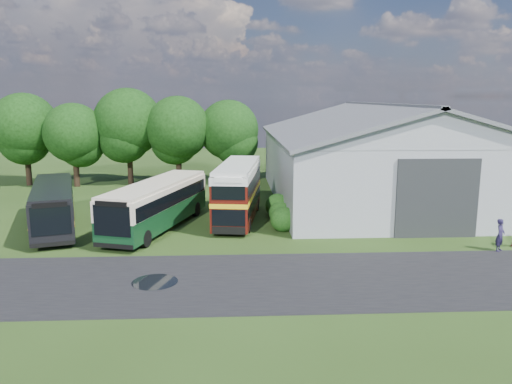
{
  "coord_description": "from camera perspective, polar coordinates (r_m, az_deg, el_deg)",
  "views": [
    {
      "loc": [
        2.2,
        -25.82,
        8.75
      ],
      "look_at": [
        3.91,
        8.0,
        2.24
      ],
      "focal_mm": 35.0,
      "sensor_mm": 36.0,
      "label": 1
    }
  ],
  "objects": [
    {
      "name": "puddle",
      "position": [
        24.71,
        -11.49,
        -10.08
      ],
      "size": [
        2.2,
        2.2,
        0.01
      ],
      "primitive_type": "cylinder",
      "color": "black",
      "rests_on": "ground"
    },
    {
      "name": "bus_green_single",
      "position": [
        33.91,
        -11.24,
        -1.36
      ],
      "size": [
        5.98,
        11.72,
        3.16
      ],
      "rotation": [
        0.0,
        0.0,
        -0.31
      ],
      "color": "black",
      "rests_on": "ground"
    },
    {
      "name": "storage_shed",
      "position": [
        43.96,
        14.09,
        4.56
      ],
      "size": [
        18.8,
        24.8,
        8.15
      ],
      "color": "gray",
      "rests_on": "ground"
    },
    {
      "name": "visitor_a",
      "position": [
        31.81,
        26.13,
        -4.47
      ],
      "size": [
        0.8,
        0.8,
        1.88
      ],
      "primitive_type": "imported",
      "rotation": [
        0.0,
        0.0,
        0.79
      ],
      "color": "#211B3C",
      "rests_on": "ground"
    },
    {
      "name": "tree_mid",
      "position": [
        51.7,
        -14.41,
        7.69
      ],
      "size": [
        6.8,
        6.8,
        9.6
      ],
      "color": "black",
      "rests_on": "ground"
    },
    {
      "name": "shrub_mid",
      "position": [
        35.1,
        2.76,
        -3.57
      ],
      "size": [
        1.6,
        1.6,
        1.6
      ],
      "primitive_type": "sphere",
      "color": "#194714",
      "rests_on": "ground"
    },
    {
      "name": "ground",
      "position": [
        27.35,
        -7.43,
        -7.88
      ],
      "size": [
        120.0,
        120.0,
        0.0
      ],
      "primitive_type": "plane",
      "color": "#203511",
      "rests_on": "ground"
    },
    {
      "name": "tree_right_b",
      "position": [
        50.53,
        -3.15,
        7.1
      ],
      "size": [
        5.98,
        5.98,
        8.45
      ],
      "color": "black",
      "rests_on": "ground"
    },
    {
      "name": "asphalt_road",
      "position": [
        24.45,
        -0.84,
        -10.09
      ],
      "size": [
        60.0,
        8.0,
        0.02
      ],
      "primitive_type": "cube",
      "color": "black",
      "rests_on": "ground"
    },
    {
      "name": "shrub_back",
      "position": [
        37.03,
        2.46,
        -2.8
      ],
      "size": [
        1.8,
        1.8,
        1.8
      ],
      "primitive_type": "sphere",
      "color": "#194714",
      "rests_on": "ground"
    },
    {
      "name": "bus_dark_single",
      "position": [
        35.89,
        -22.13,
        -1.44
      ],
      "size": [
        5.67,
        11.1,
        2.99
      ],
      "rotation": [
        0.0,
        0.0,
        0.31
      ],
      "color": "black",
      "rests_on": "ground"
    },
    {
      "name": "bus_maroon_double",
      "position": [
        35.47,
        -2.08,
        -0.01
      ],
      "size": [
        3.74,
        9.81,
        4.11
      ],
      "rotation": [
        0.0,
        0.0,
        -0.14
      ],
      "color": "black",
      "rests_on": "ground"
    },
    {
      "name": "tree_left_a",
      "position": [
        54.29,
        -24.93,
        6.84
      ],
      "size": [
        6.46,
        6.46,
        9.12
      ],
      "color": "black",
      "rests_on": "ground"
    },
    {
      "name": "tree_right_a",
      "position": [
        49.98,
        -8.94,
        7.23
      ],
      "size": [
        6.26,
        6.26,
        8.83
      ],
      "color": "black",
      "rests_on": "ground"
    },
    {
      "name": "tree_left_b",
      "position": [
        51.72,
        -20.11,
        6.34
      ],
      "size": [
        5.78,
        5.78,
        8.16
      ],
      "color": "black",
      "rests_on": "ground"
    },
    {
      "name": "shrub_front",
      "position": [
        33.17,
        3.1,
        -4.43
      ],
      "size": [
        1.7,
        1.7,
        1.7
      ],
      "primitive_type": "sphere",
      "color": "#194714",
      "rests_on": "ground"
    }
  ]
}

